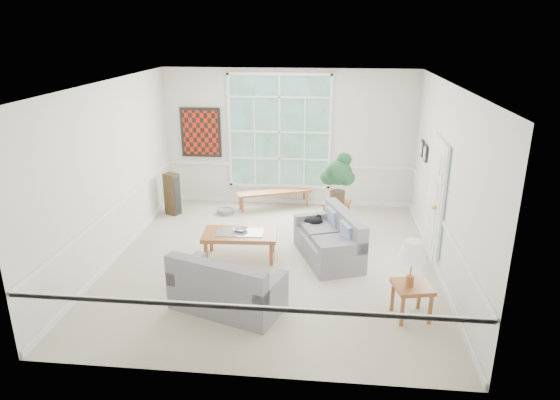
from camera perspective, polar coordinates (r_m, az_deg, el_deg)
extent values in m
cube|color=#ACA691|center=(8.66, -0.80, -7.02)|extent=(5.50, 6.00, 0.01)
cube|color=white|center=(7.81, -0.90, 13.16)|extent=(5.50, 6.00, 0.02)
cube|color=silver|center=(11.00, 0.99, 7.05)|extent=(5.50, 0.02, 3.00)
cube|color=silver|center=(5.34, -4.65, -6.72)|extent=(5.50, 0.02, 3.00)
cube|color=silver|center=(8.85, -18.84, 2.95)|extent=(0.02, 6.00, 3.00)
cube|color=silver|center=(8.26, 18.47, 1.86)|extent=(0.02, 6.00, 3.00)
cube|color=white|center=(10.95, -0.07, 7.79)|extent=(2.30, 0.08, 2.40)
cube|color=white|center=(8.95, 17.15, 0.27)|extent=(0.08, 0.90, 2.10)
cube|color=white|center=(8.33, 17.99, -0.48)|extent=(0.08, 0.26, 1.90)
cube|color=#62150B|center=(11.26, -9.05, 7.62)|extent=(0.90, 0.06, 1.10)
cube|color=black|center=(9.90, 16.24, 5.18)|extent=(0.04, 0.26, 0.32)
cube|color=black|center=(10.28, 15.87, 5.72)|extent=(0.04, 0.26, 0.32)
cube|color=slate|center=(8.62, 5.54, -4.14)|extent=(1.29, 1.72, 0.83)
cube|color=slate|center=(7.17, -6.02, -9.28)|extent=(1.72, 1.27, 0.83)
cube|color=brown|center=(8.71, -4.56, -5.17)|extent=(1.31, 0.77, 0.47)
imported|color=gray|center=(8.66, -4.53, -3.36)|extent=(0.37, 0.37, 0.07)
cube|color=brown|center=(11.04, -0.68, 0.05)|extent=(1.66, 0.91, 0.39)
cube|color=brown|center=(10.18, 6.45, -1.51)|extent=(0.61, 0.61, 0.48)
cube|color=brown|center=(7.24, 14.76, -11.09)|extent=(0.59, 0.59, 0.50)
cylinder|color=slate|center=(10.82, -6.27, -1.26)|extent=(0.48, 0.48, 0.11)
cube|color=#3A2A17|center=(10.85, -12.22, 0.68)|extent=(0.35, 0.31, 0.90)
ellipsoid|color=black|center=(9.04, 3.85, -2.36)|extent=(0.41, 0.37, 0.16)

